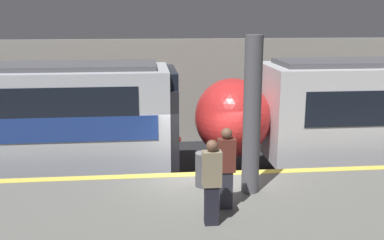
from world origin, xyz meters
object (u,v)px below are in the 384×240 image
(trash_bin, at_px, (204,169))
(support_pillar_near, at_px, (252,116))
(person_waiting, at_px, (212,180))
(person_walking, at_px, (226,166))

(trash_bin, bearing_deg, support_pillar_near, -23.72)
(support_pillar_near, xyz_separation_m, person_waiting, (-1.17, -1.62, -0.91))
(support_pillar_near, xyz_separation_m, trash_bin, (-1.05, 0.46, -1.43))
(person_waiting, bearing_deg, trash_bin, 86.71)
(person_walking, bearing_deg, person_waiting, -119.36)
(support_pillar_near, bearing_deg, person_walking, -130.67)
(support_pillar_near, distance_m, trash_bin, 1.83)
(support_pillar_near, xyz_separation_m, person_walking, (-0.74, -0.86, -0.89))
(person_waiting, height_order, person_walking, person_walking)
(person_walking, distance_m, trash_bin, 1.46)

